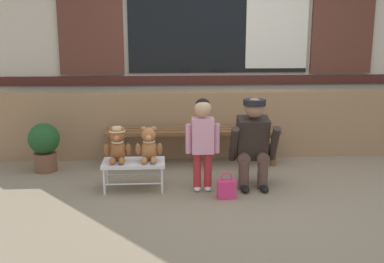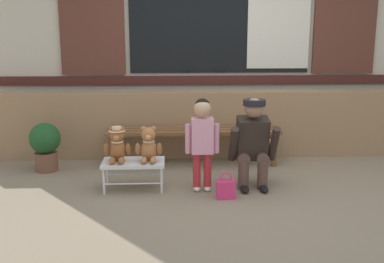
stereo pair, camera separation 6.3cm
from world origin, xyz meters
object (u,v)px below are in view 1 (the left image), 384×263
Objects in this scene: handbag_on_ground at (226,189)px; potted_plant at (44,144)px; child_standing at (203,134)px; teddy_bear_with_hat at (117,145)px; teddy_bear_plain at (149,146)px; small_display_bench at (134,164)px; wooden_bench_long at (193,134)px; adult_crouching at (254,142)px.

handbag_on_ground is 2.25m from potted_plant.
child_standing is at bearing 132.61° from handbag_on_ground.
teddy_bear_with_hat is 0.38× the size of child_standing.
teddy_bear_plain is at bearing -29.22° from potted_plant.
teddy_bear_plain reaches higher than small_display_bench.
small_display_bench is at bearing -179.49° from teddy_bear_plain.
teddy_bear_plain is at bearing 0.51° from small_display_bench.
potted_plant is at bearing 147.22° from small_display_bench.
wooden_bench_long is at bearing 52.94° from small_display_bench.
potted_plant is (-1.74, -0.19, -0.05)m from wooden_bench_long.
teddy_bear_plain is 0.64× the size of potted_plant.
small_display_bench is 0.78m from child_standing.
adult_crouching is 1.67× the size of potted_plant.
adult_crouching reaches higher than small_display_bench.
adult_crouching is at bearing 0.47° from teddy_bear_with_hat.
wooden_bench_long is 3.28× the size of small_display_bench.
potted_plant is (-1.23, 0.69, -0.14)m from teddy_bear_plain.
child_standing is at bearing -87.66° from wooden_bench_long.
potted_plant is (-1.78, 0.77, -0.27)m from child_standing.
wooden_bench_long is at bearing 46.81° from teddy_bear_with_hat.
handbag_on_ground is (0.76, -0.32, -0.37)m from teddy_bear_plain.
handbag_on_ground is at bearing -19.05° from small_display_bench.
wooden_bench_long is 2.19× the size of child_standing.
handbag_on_ground is 0.48× the size of potted_plant.
adult_crouching is (1.41, 0.01, 0.01)m from teddy_bear_with_hat.
wooden_bench_long is at bearing 6.29° from potted_plant.
teddy_bear_with_hat is at bearing -37.04° from potted_plant.
small_display_bench is 0.99m from handbag_on_ground.
potted_plant is at bearing -173.71° from wooden_bench_long.
small_display_bench is 0.67× the size of adult_crouching.
wooden_bench_long is 3.68× the size of potted_plant.
teddy_bear_plain is 0.38× the size of adult_crouching.
wooden_bench_long reaches higher than small_display_bench.
teddy_bear_plain is (0.32, -0.00, -0.01)m from teddy_bear_with_hat.
small_display_bench is 1.76× the size of teddy_bear_with_hat.
small_display_bench is 1.26m from adult_crouching.
teddy_bear_plain is at bearing -179.36° from adult_crouching.
small_display_bench is 1.12× the size of potted_plant.
adult_crouching is at bearing -16.28° from potted_plant.
small_display_bench is 0.25m from teddy_bear_plain.
small_display_bench is at bearing 160.95° from handbag_on_ground.
adult_crouching is (0.54, 0.10, -0.11)m from child_standing.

